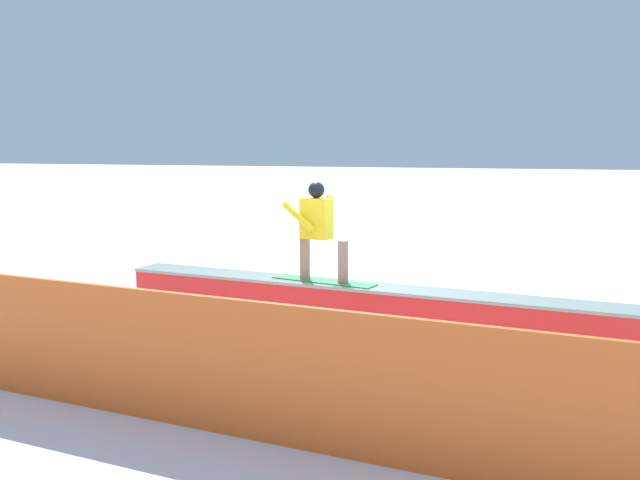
# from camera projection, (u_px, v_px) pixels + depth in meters

# --- Properties ---
(ground_plane) EXTENTS (120.00, 120.00, 0.00)m
(ground_plane) POSITION_uv_depth(u_px,v_px,m) (357.00, 340.00, 9.29)
(ground_plane) COLOR white
(grind_box) EXTENTS (6.89, 1.57, 0.75)m
(grind_box) POSITION_uv_depth(u_px,v_px,m) (357.00, 315.00, 9.24)
(grind_box) COLOR red
(grind_box) RESTS_ON ground_plane
(snowboarder) EXTENTS (1.51, 0.66, 1.35)m
(snowboarder) POSITION_uv_depth(u_px,v_px,m) (318.00, 228.00, 9.32)
(snowboarder) COLOR #348850
(snowboarder) RESTS_ON grind_box
(safety_fence) EXTENTS (10.01, 1.55, 1.26)m
(safety_fence) POSITION_uv_depth(u_px,v_px,m) (273.00, 374.00, 6.03)
(safety_fence) COLOR orange
(safety_fence) RESTS_ON ground_plane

